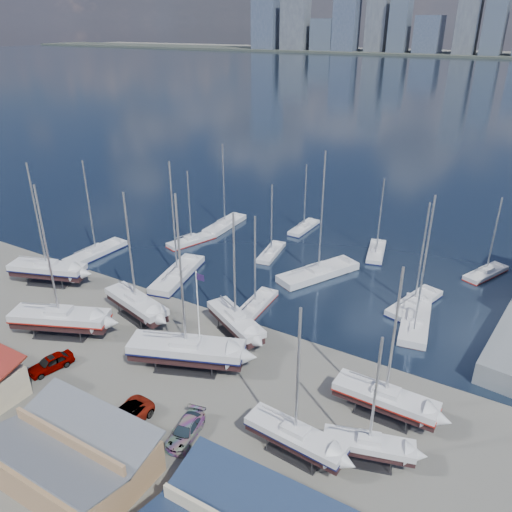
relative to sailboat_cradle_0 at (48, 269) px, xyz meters
The scene contains 28 objects.
ground 28.67m from the sailboat_cradle_0, ahead, with size 1400.00×1400.00×0.00m, color #605E59.
water 306.84m from the sailboat_cradle_0, 84.72° to the left, with size 1400.00×600.00×0.40m, color #1A2A3D.
shed_grey 34.88m from the sailboat_cradle_0, 35.93° to the right, with size 12.60×8.40×4.17m.
sailboat_cradle_0 is the anchor object (origin of this frame).
sailboat_cradle_1 13.88m from the sailboat_cradle_0, 33.15° to the right, with size 11.46×7.32×17.85m.
sailboat_cradle_2 16.61m from the sailboat_cradle_0, ahead, with size 10.14×5.11×15.94m.
sailboat_cradle_3 28.18m from the sailboat_cradle_0, 10.60° to the right, with size 12.24×7.43×18.91m.
sailboat_cradle_4 28.95m from the sailboat_cradle_0, ahead, with size 9.23×6.47×14.92m.
sailboat_cradle_5 43.53m from the sailboat_cradle_0, 13.07° to the right, with size 8.82×3.08×14.15m.
sailboat_cradle_6 47.39m from the sailboat_cradle_0, ahead, with size 9.39×2.76×15.18m.
sailboat_cradle_7 48.45m from the sailboat_cradle_0, ahead, with size 7.56×3.99×12.19m.
sailboat_moored_0 9.97m from the sailboat_cradle_0, 98.01° to the left, with size 3.40×10.49×15.49m.
sailboat_moored_1 22.65m from the sailboat_cradle_0, 68.27° to the left, with size 4.87×8.70×12.54m.
sailboat_moored_2 30.93m from the sailboat_cradle_0, 72.65° to the left, with size 3.10×10.17×15.24m.
sailboat_moored_3 17.52m from the sailboat_cradle_0, 35.56° to the left, with size 5.68×12.09×17.43m.
sailboat_moored_4 32.11m from the sailboat_cradle_0, 47.27° to the left, with size 3.42×8.02×11.72m.
sailboat_moored_5 41.53m from the sailboat_cradle_0, 58.52° to the left, with size 2.48×8.10×12.01m.
sailboat_moored_6 29.10m from the sailboat_cradle_0, 16.98° to the left, with size 2.92×8.79×12.95m.
sailboat_moored_7 37.24m from the sailboat_cradle_0, 33.66° to the left, with size 8.67×12.61×18.69m.
sailboat_moored_8 47.92m from the sailboat_cradle_0, 41.92° to the left, with size 4.20×8.75×12.62m.
sailboat_moored_9 48.42m from the sailboat_cradle_0, 18.38° to the left, with size 4.96×11.47×16.76m.
sailboat_moored_10 48.76m from the sailboat_cradle_0, 23.23° to the left, with size 5.22×10.04×14.45m.
sailboat_moored_11 60.94m from the sailboat_cradle_0, 32.65° to the left, with size 5.31×8.32×12.10m.
car_a 20.16m from the sailboat_cradle_0, 38.49° to the right, with size 1.85×4.60×1.57m, color gray.
car_b 27.34m from the sailboat_cradle_0, 35.75° to the right, with size 1.35×3.86×1.27m, color gray.
car_c 31.51m from the sailboat_cradle_0, 27.72° to the right, with size 2.69×5.83×1.62m, color gray.
car_d 35.87m from the sailboat_cradle_0, 21.04° to the right, with size 2.01×4.95×1.44m, color gray.
flagpole 29.49m from the sailboat_cradle_0, ahead, with size 0.99×0.12×11.15m.
Camera 1 is at (26.90, -43.26, 32.54)m, focal length 35.00 mm.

